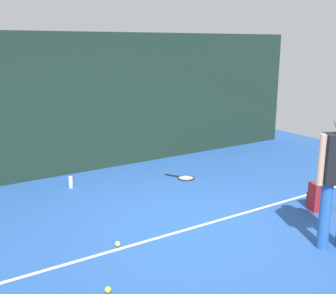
% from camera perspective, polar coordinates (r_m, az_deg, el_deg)
% --- Properties ---
extents(ground_plane, '(12.00, 12.00, 0.00)m').
position_cam_1_polar(ground_plane, '(6.06, 2.07, -10.00)').
color(ground_plane, '#234C93').
extents(back_fence, '(10.00, 0.10, 2.69)m').
position_cam_1_polar(back_fence, '(8.25, -9.84, 6.02)').
color(back_fence, '#192D23').
rests_on(back_fence, ground).
extents(court_line, '(9.00, 0.05, 0.00)m').
position_cam_1_polar(court_line, '(5.84, 3.72, -10.95)').
color(court_line, white).
rests_on(court_line, ground).
extents(tennis_racket, '(0.45, 0.62, 0.03)m').
position_cam_1_polar(tennis_racket, '(7.82, 2.31, -4.24)').
color(tennis_racket, black).
rests_on(tennis_racket, ground).
extents(backpack, '(0.35, 0.35, 0.44)m').
position_cam_1_polar(backpack, '(6.74, 20.09, -6.42)').
color(backpack, maroon).
rests_on(backpack, ground).
extents(tennis_ball_by_fence, '(0.07, 0.07, 0.07)m').
position_cam_1_polar(tennis_ball_by_fence, '(5.36, -6.96, -13.10)').
color(tennis_ball_by_fence, '#CCE033').
rests_on(tennis_ball_by_fence, ground).
extents(tennis_ball_mid_court, '(0.07, 0.07, 0.07)m').
position_cam_1_polar(tennis_ball_mid_court, '(4.50, -8.27, -18.87)').
color(tennis_ball_mid_court, '#CCE033').
rests_on(tennis_ball_mid_court, ground).
extents(water_bottle, '(0.07, 0.07, 0.20)m').
position_cam_1_polar(water_bottle, '(7.49, -13.24, -4.73)').
color(water_bottle, white).
rests_on(water_bottle, ground).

